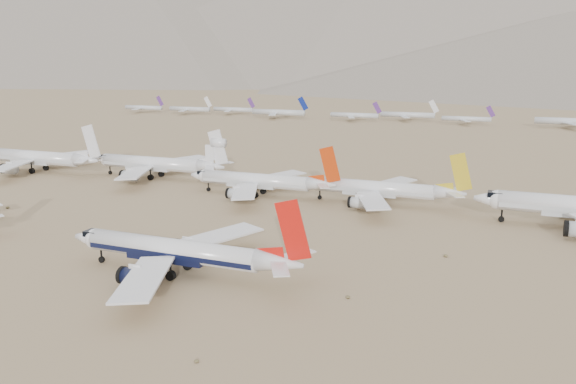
% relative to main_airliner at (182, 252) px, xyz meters
% --- Properties ---
extents(ground, '(7000.00, 7000.00, 0.00)m').
position_rel_main_airliner_xyz_m(ground, '(9.18, -0.39, -4.87)').
color(ground, '#937755').
rests_on(ground, ground).
extents(main_airliner, '(50.18, 49.01, 17.71)m').
position_rel_main_airliner_xyz_m(main_airliner, '(0.00, 0.00, 0.00)').
color(main_airliner, white).
rests_on(main_airliner, ground).
extents(row2_gold_tail, '(48.06, 47.00, 17.11)m').
position_rel_main_airliner_xyz_m(row2_gold_tail, '(23.67, 71.20, -0.08)').
color(row2_gold_tail, white).
rests_on(row2_gold_tail, ground).
extents(row2_orange_tail, '(48.53, 47.47, 17.31)m').
position_rel_main_airliner_xyz_m(row2_orange_tail, '(-13.97, 68.41, -0.01)').
color(row2_orange_tail, white).
rests_on(row2_orange_tail, ground).
extents(row2_white_trijet, '(54.31, 53.08, 19.25)m').
position_rel_main_airliner_xyz_m(row2_white_trijet, '(-60.35, 80.26, 0.70)').
color(row2_white_trijet, white).
rests_on(row2_white_trijet, ground).
extents(row2_white_twin, '(55.05, 53.87, 19.67)m').
position_rel_main_airliner_xyz_m(row2_white_twin, '(-110.79, 74.00, 0.67)').
color(row2_white_twin, white).
rests_on(row2_white_twin, ground).
extents(distant_storage_row, '(608.96, 57.48, 15.65)m').
position_rel_main_airliner_xyz_m(distant_storage_row, '(31.10, 325.38, -0.47)').
color(distant_storage_row, silver).
rests_on(distant_storage_row, ground).
extents(mountain_range, '(7354.00, 3024.00, 470.00)m').
position_rel_main_airliner_xyz_m(mountain_range, '(79.35, 1647.62, 185.45)').
color(mountain_range, slate).
rests_on(mountain_range, ground).
extents(desert_scrub, '(233.60, 121.67, 0.63)m').
position_rel_main_airliner_xyz_m(desert_scrub, '(-11.55, -22.28, -4.59)').
color(desert_scrub, brown).
rests_on(desert_scrub, ground).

